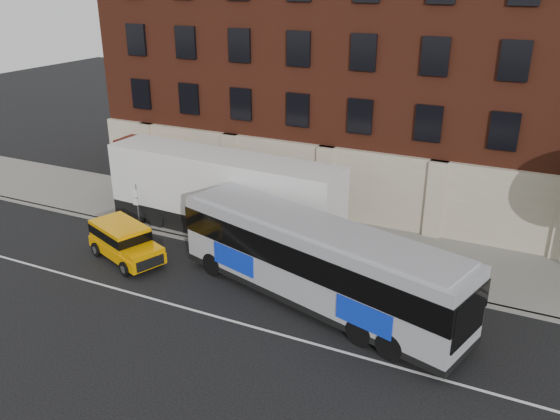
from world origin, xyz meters
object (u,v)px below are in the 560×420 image
at_px(sign_pole, 137,203).
at_px(shipping_container, 223,196).
at_px(yellow_suv, 123,240).
at_px(city_bus, 317,260).

height_order(sign_pole, shipping_container, shipping_container).
bearing_deg(sign_pole, yellow_suv, -61.95).
height_order(city_bus, yellow_suv, city_bus).
bearing_deg(shipping_container, city_bus, -31.83).
distance_m(sign_pole, city_bus, 11.89).
distance_m(sign_pole, yellow_suv, 3.61).
relative_size(city_bus, yellow_suv, 2.90).
bearing_deg(sign_pole, city_bus, -14.23).
height_order(sign_pole, city_bus, city_bus).
bearing_deg(yellow_suv, shipping_container, 58.84).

